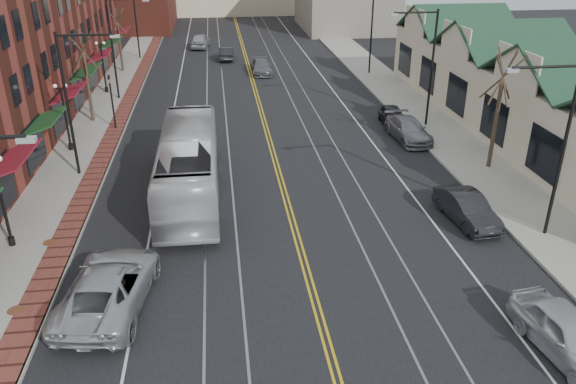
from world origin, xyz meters
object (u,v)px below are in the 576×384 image
object	(u,v)px
transit_bus	(189,165)
parked_suv	(109,286)
parked_car_c	(408,130)
parked_car_a	(568,334)
parked_car_b	(467,208)
parked_car_d	(393,116)

from	to	relation	value
transit_bus	parked_suv	bearing A→B (deg)	74.01
transit_bus	parked_car_c	size ratio (longest dim) A/B	2.52
parked_car_a	parked_suv	bearing A→B (deg)	155.75
parked_car_b	parked_car_d	size ratio (longest dim) A/B	1.11
parked_suv	parked_car_b	size ratio (longest dim) A/B	1.42
parked_suv	parked_car_b	xyz separation A→B (m)	(16.13, 4.71, -0.14)
parked_car_a	parked_car_b	size ratio (longest dim) A/B	1.07
parked_car_d	parked_car_b	bearing A→B (deg)	-88.33
transit_bus	parked_car_a	world-z (taller)	transit_bus
parked_car_d	transit_bus	bearing A→B (deg)	-140.06
parked_car_b	parked_suv	bearing A→B (deg)	-169.96
parked_car_a	parked_car_d	xyz separation A→B (m)	(1.31, 24.21, -0.13)
parked_car_a	parked_car_c	bearing A→B (deg)	78.52
transit_bus	parked_car_d	world-z (taller)	transit_bus
transit_bus	parked_car_d	distance (m)	17.39
parked_suv	parked_car_c	size ratio (longest dim) A/B	1.25
parked_car_b	parked_car_d	xyz separation A→B (m)	(0.79, 14.83, -0.05)
parked_car_b	parked_car_c	distance (m)	11.67
parked_car_a	parked_car_c	size ratio (longest dim) A/B	0.94
parked_car_a	parked_car_d	world-z (taller)	parked_car_a
parked_suv	parked_car_c	bearing A→B (deg)	-128.24
parked_car_c	parked_car_d	bearing A→B (deg)	87.88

